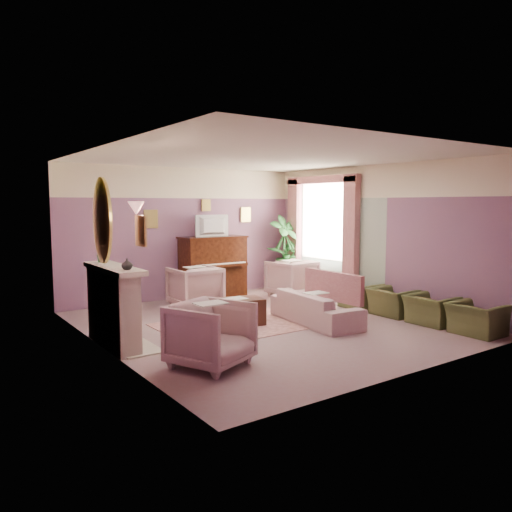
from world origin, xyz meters
TOP-DOWN VIEW (x-y plane):
  - floor at (0.00, 0.00)m, footprint 5.50×6.00m
  - ceiling at (0.00, 0.00)m, footprint 5.50×6.00m
  - wall_back at (0.00, 3.00)m, footprint 5.50×0.02m
  - wall_front at (0.00, -3.00)m, footprint 5.50×0.02m
  - wall_left at (-2.75, 0.00)m, footprint 0.02×6.00m
  - wall_right at (2.75, 0.00)m, footprint 0.02×6.00m
  - picture_rail_band at (0.00, 2.99)m, footprint 5.50×0.01m
  - stripe_panel at (2.73, 1.30)m, footprint 0.01×3.00m
  - fireplace_surround at (-2.59, 0.20)m, footprint 0.30×1.40m
  - fireplace_inset at (-2.49, 0.20)m, footprint 0.18×0.72m
  - fire_ember at (-2.45, 0.20)m, footprint 0.06×0.54m
  - mantel_shelf at (-2.56, 0.20)m, footprint 0.40×1.55m
  - hearth at (-2.39, 0.20)m, footprint 0.55×1.50m
  - mirror_frame at (-2.70, 0.20)m, footprint 0.04×0.72m
  - mirror_glass at (-2.67, 0.20)m, footprint 0.01×0.60m
  - sconce_shade at (-2.62, -0.85)m, footprint 0.20×0.20m
  - piano at (0.50, 2.68)m, footprint 1.40×0.60m
  - piano_keyshelf at (0.50, 2.33)m, footprint 1.30×0.12m
  - piano_keys at (0.50, 2.33)m, footprint 1.20×0.08m
  - piano_top at (0.50, 2.68)m, footprint 1.45×0.65m
  - television at (0.50, 2.63)m, footprint 0.80×0.12m
  - print_back_left at (-0.80, 2.96)m, footprint 0.30×0.03m
  - print_back_right at (1.55, 2.96)m, footprint 0.26×0.03m
  - print_back_mid at (0.50, 2.96)m, footprint 0.22×0.03m
  - print_left_wall at (-2.71, -1.20)m, footprint 0.03×0.28m
  - window_blind at (2.70, 1.55)m, footprint 0.03×1.40m
  - curtain_left at (2.62, 0.63)m, footprint 0.16×0.34m
  - curtain_right at (2.62, 2.47)m, footprint 0.16×0.34m
  - pelmet at (2.62, 1.55)m, footprint 0.16×2.20m
  - mantel_plant at (-2.55, 0.75)m, footprint 0.16×0.16m
  - mantel_vase at (-2.55, -0.30)m, footprint 0.16×0.16m
  - area_rug at (-0.48, 0.21)m, footprint 2.51×1.82m
  - coffee_table at (-0.54, 0.23)m, footprint 1.08×0.69m
  - table_paper at (-0.49, 0.23)m, footprint 0.35×0.28m
  - sofa at (0.71, -0.42)m, footprint 0.61×1.83m
  - sofa_throw at (1.11, -0.42)m, footprint 0.09×1.38m
  - floral_armchair_left at (-0.37, 1.90)m, footprint 0.87×0.87m
  - floral_armchair_right at (1.89, 1.67)m, footprint 0.87×0.87m
  - floral_armchair_front at (-1.89, -1.38)m, footprint 0.87×0.87m
  - olive_chair_a at (2.24, -2.44)m, footprint 0.54×0.76m
  - olive_chair_b at (2.24, -1.62)m, footprint 0.54×0.76m
  - olive_chair_c at (2.24, -0.80)m, footprint 0.54×0.76m
  - olive_chair_d at (2.24, 0.02)m, footprint 0.54×0.76m
  - side_table at (2.39, 2.49)m, footprint 0.52×0.52m
  - side_plant_big at (2.39, 2.49)m, footprint 0.30×0.30m
  - side_plant_small at (2.51, 2.39)m, footprint 0.16×0.16m
  - palm_pot at (2.32, 2.47)m, footprint 0.34×0.34m
  - palm_plant at (2.32, 2.47)m, footprint 0.76×0.76m

SIDE VIEW (x-z plane):
  - floor at x=0.00m, z-range -0.01..0.01m
  - area_rug at x=-0.48m, z-range 0.00..0.01m
  - hearth at x=-2.39m, z-range 0.00..0.02m
  - palm_pot at x=2.32m, z-range 0.00..0.34m
  - fire_ember at x=-2.45m, z-range 0.17..0.27m
  - coffee_table at x=-0.54m, z-range 0.00..0.45m
  - olive_chair_a at x=2.24m, z-range 0.00..0.66m
  - olive_chair_b at x=2.24m, z-range 0.00..0.66m
  - olive_chair_c at x=2.24m, z-range 0.00..0.66m
  - olive_chair_d at x=2.24m, z-range 0.00..0.66m
  - side_table at x=2.39m, z-range 0.00..0.70m
  - sofa at x=0.71m, z-range 0.00..0.74m
  - fireplace_inset at x=-2.49m, z-range 0.06..0.74m
  - floral_armchair_left at x=-0.37m, z-range 0.00..0.90m
  - floral_armchair_right at x=1.89m, z-range 0.00..0.90m
  - floral_armchair_front at x=-1.89m, z-range 0.00..0.90m
  - table_paper at x=-0.49m, z-range 0.45..0.46m
  - fireplace_surround at x=-2.59m, z-range 0.00..1.10m
  - sofa_throw at x=1.11m, z-range 0.35..0.85m
  - piano at x=0.50m, z-range 0.00..1.30m
  - piano_keyshelf at x=0.50m, z-range 0.69..0.75m
  - piano_keys at x=0.50m, z-range 0.75..0.77m
  - side_plant_small at x=2.51m, z-range 0.70..0.98m
  - side_plant_big at x=2.39m, z-range 0.70..1.04m
  - palm_plant at x=2.32m, z-range 0.34..1.78m
  - stripe_panel at x=2.73m, z-range 0.00..2.15m
  - mantel_shelf at x=-2.56m, z-range 1.09..1.16m
  - mantel_vase at x=-2.55m, z-range 1.15..1.31m
  - mantel_plant at x=-2.55m, z-range 1.15..1.43m
  - curtain_left at x=2.62m, z-range 0.00..2.60m
  - curtain_right at x=2.62m, z-range 0.00..2.60m
  - piano_top at x=0.50m, z-range 1.29..1.33m
  - wall_back at x=0.00m, z-range 0.00..2.80m
  - wall_front at x=0.00m, z-range 0.00..2.80m
  - wall_left at x=-2.75m, z-range 0.00..2.80m
  - wall_right at x=2.75m, z-range 0.00..2.80m
  - television at x=0.50m, z-range 1.36..1.84m
  - window_blind at x=2.70m, z-range 0.80..2.60m
  - print_back_left at x=-0.80m, z-range 1.53..1.91m
  - print_left_wall at x=-2.71m, z-range 1.54..1.90m
  - print_back_right at x=1.55m, z-range 1.61..1.95m
  - mirror_frame at x=-2.70m, z-range 1.20..2.40m
  - mirror_glass at x=-2.67m, z-range 1.27..2.33m
  - sconce_shade at x=-2.62m, z-range 1.90..2.06m
  - print_back_mid at x=0.50m, z-range 1.87..2.13m
  - picture_rail_band at x=0.00m, z-range 2.15..2.80m
  - pelmet at x=2.62m, z-range 2.48..2.64m
  - ceiling at x=0.00m, z-range 2.79..2.80m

